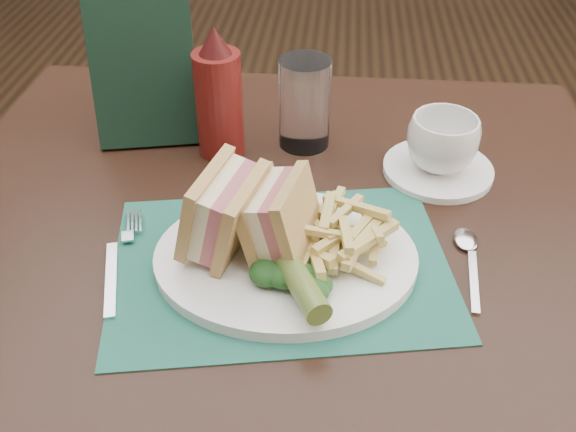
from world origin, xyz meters
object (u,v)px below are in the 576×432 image
object	(u,v)px
placemat	(281,265)
coffee_cup	(442,143)
sandwich_half_a	(205,207)
table_main	(280,384)
check_presenter	(142,63)
saucer	(438,169)
plate	(286,258)
sandwich_half_b	(262,214)
drinking_glass	(305,103)
ketchup_bottle	(218,93)

from	to	relation	value
placemat	coffee_cup	distance (m)	0.29
sandwich_half_a	coffee_cup	distance (m)	0.34
table_main	check_presenter	size ratio (longest dim) A/B	3.80
table_main	coffee_cup	bearing A→B (deg)	23.08
sandwich_half_a	saucer	world-z (taller)	sandwich_half_a
plate	sandwich_half_b	distance (m)	0.06
table_main	drinking_glass	xyz separation A→B (m)	(0.02, 0.15, 0.44)
sandwich_half_a	coffee_cup	xyz separation A→B (m)	(0.28, 0.19, -0.02)
ketchup_bottle	saucer	bearing A→B (deg)	-5.44
ketchup_bottle	check_presenter	xyz separation A→B (m)	(-0.11, 0.04, 0.02)
sandwich_half_a	sandwich_half_b	world-z (taller)	sandwich_half_a
sandwich_half_b	ketchup_bottle	bearing A→B (deg)	124.48
coffee_cup	sandwich_half_b	bearing A→B (deg)	-138.27
saucer	check_presenter	distance (m)	0.44
plate	drinking_glass	xyz separation A→B (m)	(0.00, 0.26, 0.06)
table_main	sandwich_half_b	distance (m)	0.45
plate	check_presenter	world-z (taller)	check_presenter
sandwich_half_b	saucer	xyz separation A→B (m)	(0.22, 0.20, -0.06)
coffee_cup	table_main	bearing A→B (deg)	-156.92
sandwich_half_a	ketchup_bottle	size ratio (longest dim) A/B	0.56
table_main	sandwich_half_b	xyz separation A→B (m)	(-0.01, -0.10, 0.44)
placemat	drinking_glass	size ratio (longest dim) A/B	2.94
sandwich_half_b	check_presenter	world-z (taller)	check_presenter
drinking_glass	sandwich_half_b	bearing A→B (deg)	-96.73
placemat	check_presenter	bearing A→B (deg)	128.67
table_main	placemat	distance (m)	0.39
saucer	plate	bearing A→B (deg)	-133.35
table_main	placemat	size ratio (longest dim) A/B	2.35
saucer	drinking_glass	distance (m)	0.21
saucer	ketchup_bottle	xyz separation A→B (m)	(-0.30, 0.03, 0.09)
check_presenter	saucer	bearing A→B (deg)	-21.28
placemat	table_main	bearing A→B (deg)	97.61
drinking_glass	table_main	bearing A→B (deg)	-98.93
table_main	ketchup_bottle	xyz separation A→B (m)	(-0.09, 0.12, 0.47)
table_main	ketchup_bottle	size ratio (longest dim) A/B	4.84
placemat	check_presenter	distance (m)	0.37
table_main	placemat	xyz separation A→B (m)	(0.02, -0.12, 0.38)
placemat	plate	size ratio (longest dim) A/B	1.28
ketchup_bottle	check_presenter	distance (m)	0.12
saucer	check_presenter	xyz separation A→B (m)	(-0.42, 0.07, 0.11)
sandwich_half_a	drinking_glass	bearing A→B (deg)	83.66
coffee_cup	ketchup_bottle	distance (m)	0.31
sandwich_half_a	ketchup_bottle	bearing A→B (deg)	109.45
placemat	plate	xyz separation A→B (m)	(0.01, 0.00, 0.01)
table_main	saucer	world-z (taller)	saucer
coffee_cup	check_presenter	xyz separation A→B (m)	(-0.42, 0.07, 0.07)
plate	saucer	xyz separation A→B (m)	(0.19, 0.20, -0.00)
sandwich_half_a	placemat	bearing A→B (deg)	4.82
saucer	drinking_glass	bearing A→B (deg)	161.93
plate	drinking_glass	world-z (taller)	drinking_glass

